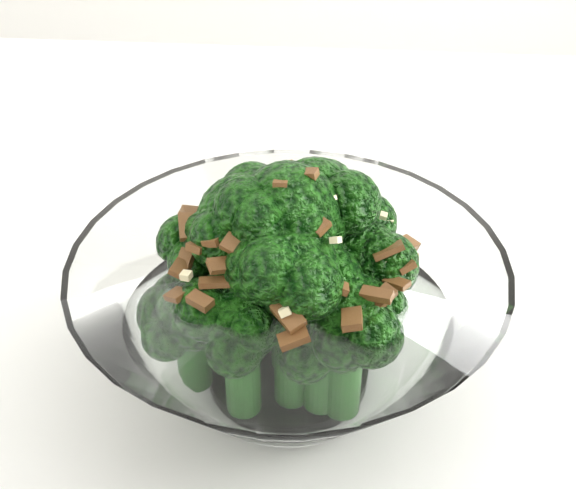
{
  "coord_description": "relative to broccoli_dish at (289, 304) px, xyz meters",
  "views": [
    {
      "loc": [
        -0.27,
        -0.45,
        1.09
      ],
      "look_at": [
        -0.25,
        -0.12,
        0.85
      ],
      "focal_mm": 50.0,
      "sensor_mm": 36.0,
      "label": 1
    }
  ],
  "objects": [
    {
      "name": "broccoli_dish",
      "position": [
        0.0,
        0.0,
        0.0
      ],
      "size": [
        0.23,
        0.23,
        0.14
      ],
      "color": "white",
      "rests_on": "table"
    }
  ]
}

